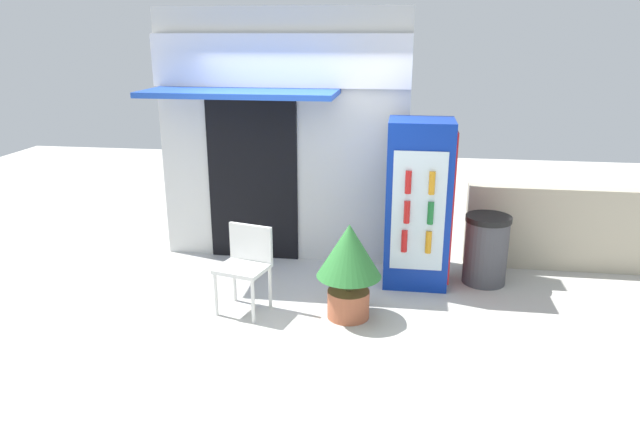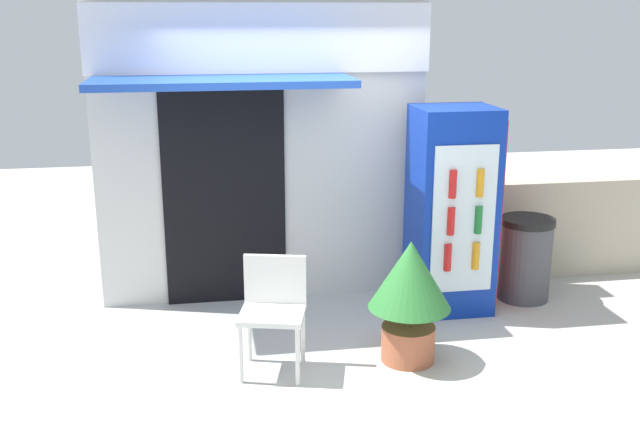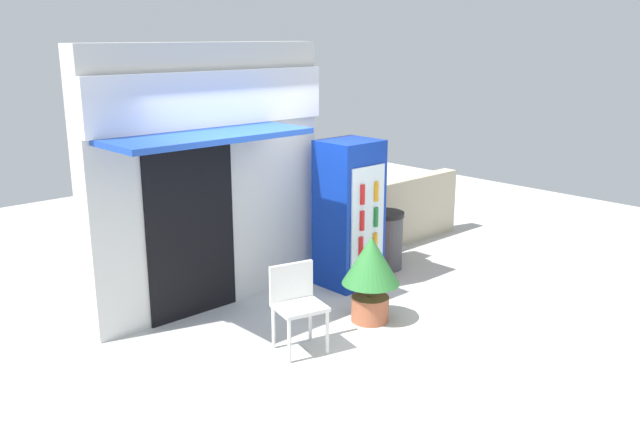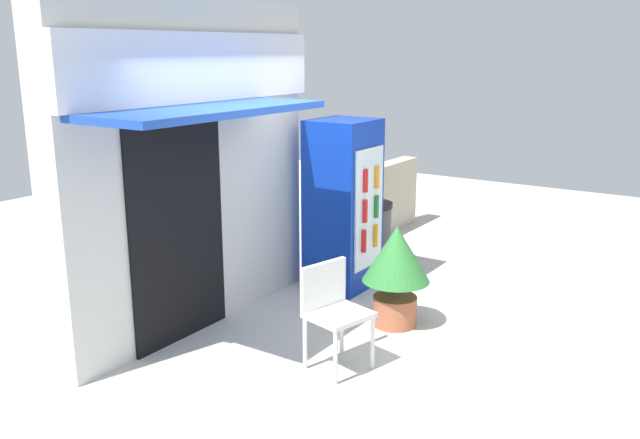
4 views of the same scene
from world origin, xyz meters
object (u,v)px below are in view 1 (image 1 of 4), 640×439
(drink_cooler, at_px, (419,204))
(trash_bin, at_px, (486,249))
(plastic_chair, at_px, (246,261))
(potted_plant_near_shop, at_px, (349,261))

(drink_cooler, height_order, trash_bin, drink_cooler)
(trash_bin, bearing_deg, plastic_chair, -157.41)
(plastic_chair, xyz_separation_m, trash_bin, (2.47, 1.03, -0.13))
(drink_cooler, xyz_separation_m, potted_plant_near_shop, (-0.66, -0.98, -0.32))
(drink_cooler, distance_m, plastic_chair, 1.99)
(plastic_chair, distance_m, trash_bin, 2.68)
(potted_plant_near_shop, bearing_deg, plastic_chair, 177.72)
(drink_cooler, height_order, potted_plant_near_shop, drink_cooler)
(drink_cooler, bearing_deg, potted_plant_near_shop, -123.98)
(drink_cooler, xyz_separation_m, trash_bin, (0.77, 0.09, -0.52))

